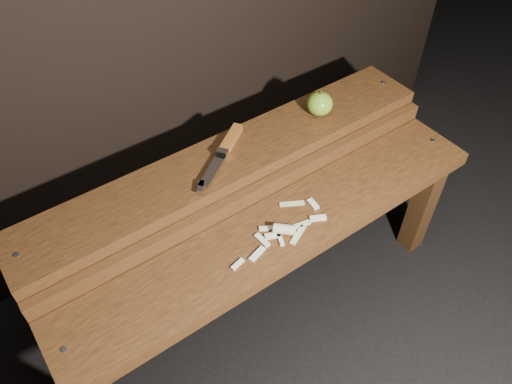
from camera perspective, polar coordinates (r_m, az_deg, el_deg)
ground at (r=1.61m, az=1.27°, el=-12.38°), size 60.00×60.00×0.00m
bench_front_tier at (r=1.29m, az=3.15°, el=-6.12°), size 1.20×0.20×0.42m
bench_rear_tier at (r=1.37m, az=-2.58°, el=1.57°), size 1.20×0.21×0.50m
apple at (r=1.44m, az=7.29°, el=9.98°), size 0.07×0.07×0.08m
knife at (r=1.32m, az=-3.40°, el=5.21°), size 0.23×0.17×0.02m
apple_scraps at (r=1.23m, az=3.24°, el=-4.32°), size 0.29×0.13×0.03m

